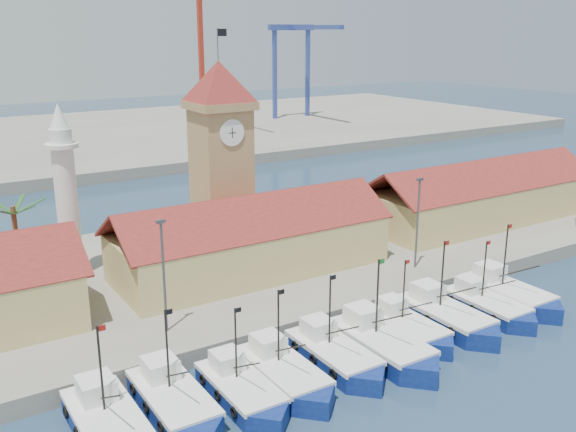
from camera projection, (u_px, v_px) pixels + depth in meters
ground at (385, 372)px, 46.82m from camera, size 400.00×400.00×0.00m
quay at (233, 265)px, 66.09m from camera, size 140.00×32.00×1.50m
terminal at (45, 142)px, 135.85m from camera, size 240.00×80.00×2.00m
boat_0 at (110, 429)px, 38.90m from camera, size 3.70×10.14×7.67m
boat_1 at (175, 404)px, 41.53m from camera, size 3.60×9.85×7.46m
boat_2 at (243, 392)px, 42.96m from camera, size 3.33×9.11×6.89m
boat_3 at (285, 376)px, 44.94m from camera, size 3.53×9.66×7.31m
boat_4 at (336, 357)px, 47.48m from camera, size 3.53×9.68×7.33m
boat_5 at (384, 347)px, 48.82m from camera, size 3.89×10.65×8.06m
boat_6 at (409, 329)px, 51.96m from camera, size 3.27×8.96×6.78m
boat_7 at (448, 318)px, 53.74m from camera, size 3.75×10.28×7.78m
boat_8 at (489, 308)px, 55.98m from camera, size 3.37×9.24×6.99m
boat_9 at (510, 295)px, 58.35m from camera, size 3.73×10.23×7.74m
hall_center at (251, 246)px, 61.94m from camera, size 27.04×10.13×7.61m
hall_right at (480, 200)px, 78.32m from camera, size 31.20×10.13×7.61m
clock_tower at (221, 154)px, 64.57m from camera, size 5.80×5.80×22.70m
minaret at (66, 191)px, 59.15m from camera, size 3.00×3.00×16.30m
palm_tree at (17, 242)px, 55.94m from camera, size 5.60×5.03×8.39m
lamp_posts at (301, 243)px, 55.00m from camera, size 80.70×0.25×9.03m
crane_red_right at (203, 25)px, 141.70m from camera, size 1.00×31.87×41.64m
gantry at (299, 46)px, 159.52m from camera, size 13.00×22.00×23.20m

